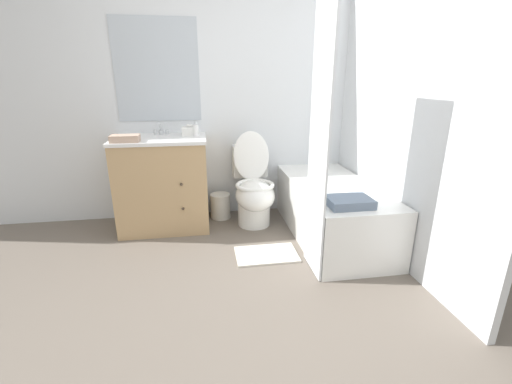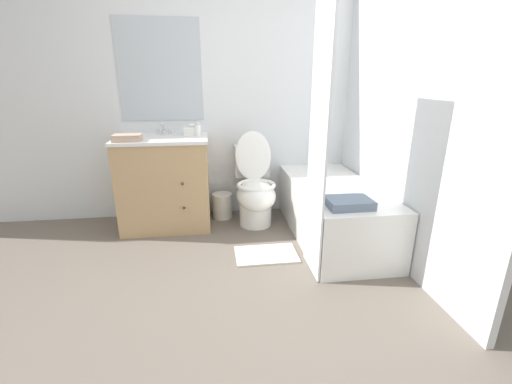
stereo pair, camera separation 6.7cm
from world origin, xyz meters
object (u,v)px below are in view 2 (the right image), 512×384
Objects in this scene: hand_towel_folded at (127,138)px; bath_mat at (266,254)px; wastebasket at (222,206)px; bath_towel_folded at (349,203)px; soap_dispenser at (198,130)px; sink_faucet at (164,131)px; vanity_cabinet at (166,182)px; bathtub at (333,210)px; tissue_box at (192,131)px; toilet at (255,191)px.

hand_towel_folded is 0.47× the size of bath_mat.
bath_towel_folded reaches higher than wastebasket.
sink_faucet is at bearing 155.63° from soap_dispenser.
vanity_cabinet is 3.41× the size of wastebasket.
sink_faucet is at bearing 133.04° from bath_mat.
bath_towel_folded reaches higher than bathtub.
sink_faucet is at bearing 157.43° from bathtub.
wastebasket is 0.51× the size of bath_mat.
soap_dispenser reaches higher than bath_towel_folded.
wastebasket is at bearing 8.11° from tissue_box.
tissue_box is at bearing 132.00° from soap_dispenser.
bathtub is at bearing -22.06° from soap_dispenser.
bathtub is at bearing 80.61° from bath_towel_folded.
tissue_box is at bearing 156.36° from bathtub.
tissue_box is 1.37m from bath_mat.
sink_faucet is 0.16× the size of toilet.
bathtub is 5.77× the size of wastebasket.
tissue_box is 1.10× the size of soap_dispenser.
vanity_cabinet is 0.55m from tissue_box.
wastebasket is (0.54, -0.05, -0.78)m from sink_faucet.
hand_towel_folded is (-1.12, -0.11, 0.56)m from toilet.
soap_dispenser is at bearing 19.45° from hand_towel_folded.
soap_dispenser is at bearing -48.00° from tissue_box.
bathtub is at bearing -16.81° from vanity_cabinet.
hand_towel_folded is at bearing -160.55° from soap_dispenser.
hand_towel_folded is 1.55m from bath_mat.
wastebasket is at bearing 128.34° from bath_towel_folded.
soap_dispenser is (0.33, -0.15, 0.02)m from sink_faucet.
soap_dispenser is at bearing -154.03° from wastebasket.
vanity_cabinet is at bearing -167.12° from wastebasket.
tissue_box is at bearing -171.89° from wastebasket.
hand_towel_folded is at bearing 154.35° from bath_towel_folded.
tissue_box is (-0.27, -0.04, 0.79)m from wastebasket.
bath_mat is at bearing -54.92° from tissue_box.
bath_towel_folded is (1.16, -1.09, -0.39)m from tissue_box.
toilet is (0.86, -0.26, -0.57)m from sink_faucet.
soap_dispenser reaches higher than tissue_box.
tissue_box is at bearing 136.76° from bath_towel_folded.
toilet reaches higher than wastebasket.
sink_faucet is at bearing 90.00° from vanity_cabinet.
sink_faucet is (-0.00, 0.17, 0.47)m from vanity_cabinet.
vanity_cabinet is at bearing 145.02° from bath_towel_folded.
vanity_cabinet is 0.59m from soap_dispenser.
wastebasket is 1.10× the size of hand_towel_folded.
vanity_cabinet reaches higher than bathtub.
bathtub is at bearing -29.68° from toilet.
wastebasket reaches higher than bath_mat.
hand_towel_folded reaches higher than toilet.
sink_faucet is 1.78m from bathtub.
bath_mat is at bearing -69.81° from wastebasket.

